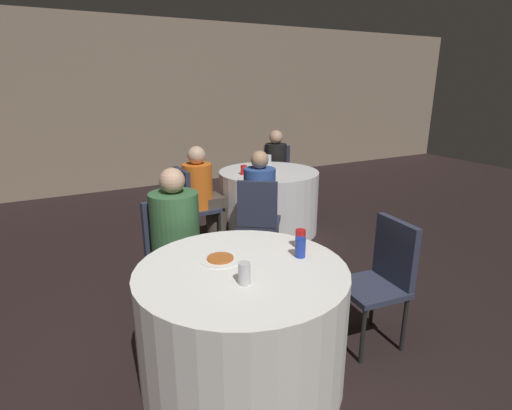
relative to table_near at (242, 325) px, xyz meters
The scene contains 19 objects.
ground_plane 0.41m from the table_near, 158.53° to the right, with size 16.00×16.00×0.00m, color black.
wall_back 5.25m from the table_near, 91.61° to the left, with size 16.00×0.06×2.80m.
table_near is the anchor object (origin of this frame).
table_far 2.63m from the table_near, 56.75° to the left, with size 1.20×1.20×0.76m.
chair_near_east 1.05m from the table_near, ahead, with size 0.44×0.44×0.90m.
chair_near_north 1.05m from the table_near, 96.73° to the left, with size 0.44×0.45×0.90m.
chair_far_west 2.20m from the table_near, 78.81° to the left, with size 0.42×0.42×0.90m.
chair_far_northeast 3.64m from the table_near, 55.99° to the left, with size 0.56×0.56×0.90m.
chair_far_southwest 1.62m from the table_near, 58.16° to the left, with size 0.56×0.56×0.90m.
person_black_shirt 3.47m from the table_near, 56.09° to the left, with size 0.43×0.45×1.14m.
person_blue_shirt 1.79m from the table_near, 57.82° to the left, with size 0.43×0.46×1.16m.
person_green_jacket 0.91m from the table_near, 96.73° to the left, with size 0.39×0.52×1.18m.
person_orange_shirt 2.25m from the table_near, 74.66° to the left, with size 0.50×0.33×1.13m.
pizza_plate_near 0.42m from the table_near, 111.36° to the left, with size 0.25×0.25×0.02m.
soda_can_blue 0.59m from the table_near, ahead, with size 0.07×0.07×0.12m.
soda_can_red 0.65m from the table_near, 11.48° to the left, with size 0.07×0.07×0.12m.
soda_can_silver 0.48m from the table_near, 111.36° to the right, with size 0.07×0.07×0.12m.
bottle_far 2.65m from the table_near, 57.08° to the left, with size 0.09×0.09×0.20m.
cup_far 2.47m from the table_near, 63.33° to the left, with size 0.07×0.07×0.11m.
Camera 1 is at (-0.77, -1.83, 1.79)m, focal length 28.00 mm.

